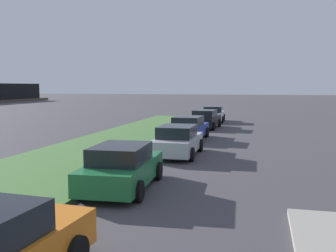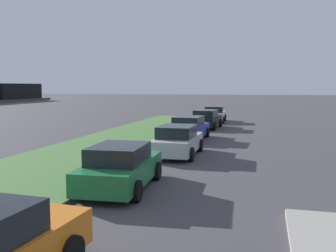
% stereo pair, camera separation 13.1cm
% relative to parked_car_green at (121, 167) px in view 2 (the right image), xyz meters
% --- Properties ---
extents(parked_car_green, '(4.40, 2.21, 1.47)m').
position_rel_parked_car_green_xyz_m(parked_car_green, '(0.00, 0.00, 0.00)').
color(parked_car_green, '#1E6B38').
rests_on(parked_car_green, ground).
extents(parked_car_silver, '(4.32, 2.07, 1.47)m').
position_rel_parked_car_green_xyz_m(parked_car_silver, '(6.29, -0.45, 0.00)').
color(parked_car_silver, '#B2B5BA').
rests_on(parked_car_silver, ground).
extents(parked_car_blue, '(4.37, 2.15, 1.47)m').
position_rel_parked_car_green_xyz_m(parked_car_blue, '(11.89, 0.09, 0.00)').
color(parked_car_blue, '#23389E').
rests_on(parked_car_blue, ground).
extents(parked_car_black, '(4.40, 2.22, 1.47)m').
position_rel_parked_car_green_xyz_m(parked_car_black, '(18.55, 0.03, 0.00)').
color(parked_car_black, black).
rests_on(parked_car_black, ground).
extents(parked_car_white, '(4.38, 2.17, 1.47)m').
position_rel_parked_car_green_xyz_m(parked_car_white, '(24.18, 0.11, 0.00)').
color(parked_car_white, silver).
rests_on(parked_car_white, ground).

